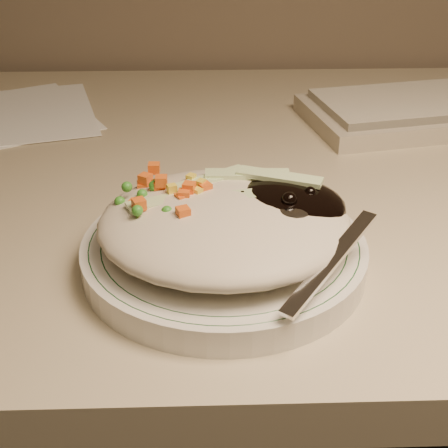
{
  "coord_description": "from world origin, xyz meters",
  "views": [
    {
      "loc": [
        -0.1,
        0.77,
        1.01
      ],
      "look_at": [
        -0.09,
        1.18,
        0.78
      ],
      "focal_mm": 50.0,
      "sensor_mm": 36.0,
      "label": 1
    }
  ],
  "objects": [
    {
      "name": "desk",
      "position": [
        0.0,
        1.38,
        0.54
      ],
      "size": [
        1.4,
        0.7,
        0.74
      ],
      "color": "tan",
      "rests_on": "ground"
    },
    {
      "name": "plate",
      "position": [
        -0.09,
        1.18,
        0.75
      ],
      "size": [
        0.22,
        0.22,
        0.02
      ],
      "primitive_type": "cylinder",
      "color": "silver",
      "rests_on": "desk"
    },
    {
      "name": "plate_rim",
      "position": [
        -0.09,
        1.18,
        0.76
      ],
      "size": [
        0.21,
        0.21,
        0.0
      ],
      "color": "#144723",
      "rests_on": "plate"
    },
    {
      "name": "meal",
      "position": [
        -0.08,
        1.18,
        0.78
      ],
      "size": [
        0.21,
        0.19,
        0.05
      ],
      "color": "#B1A690",
      "rests_on": "plate"
    }
  ]
}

